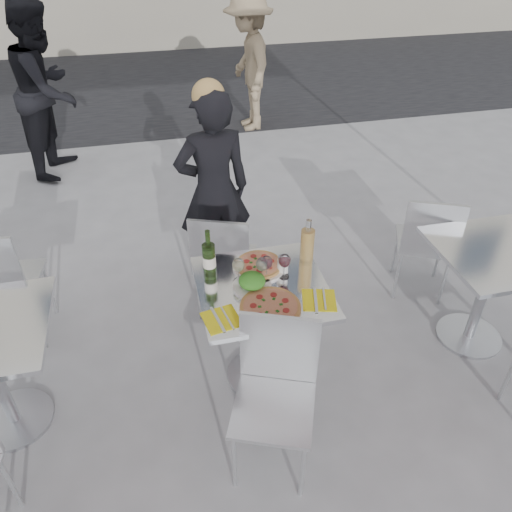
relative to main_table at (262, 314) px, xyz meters
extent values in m
plane|color=gray|center=(0.00, 0.00, -0.54)|extent=(80.00, 80.00, 0.00)
cube|color=black|center=(0.00, 6.50, -0.54)|extent=(24.00, 5.00, 0.00)
cylinder|color=#B7BABF|center=(0.00, 0.00, -0.53)|extent=(0.44, 0.44, 0.02)
cylinder|color=#B7BABF|center=(0.00, 0.00, -0.17)|extent=(0.07, 0.07, 0.72)
cube|color=silver|center=(0.00, 0.00, 0.20)|extent=(0.72, 0.72, 0.03)
cylinder|color=#B7BABF|center=(-1.50, 0.00, -0.53)|extent=(0.44, 0.44, 0.02)
cylinder|color=#B7BABF|center=(1.50, 0.00, -0.53)|extent=(0.44, 0.44, 0.02)
cylinder|color=#B7BABF|center=(1.50, 0.00, -0.17)|extent=(0.07, 0.07, 0.72)
cube|color=silver|center=(1.50, 0.00, 0.20)|extent=(0.72, 0.72, 0.03)
cylinder|color=silver|center=(0.13, 0.82, -0.33)|extent=(0.02, 0.02, 0.42)
cylinder|color=silver|center=(-0.18, 0.94, -0.33)|extent=(0.02, 0.02, 0.42)
cylinder|color=silver|center=(0.01, 0.50, -0.33)|extent=(0.02, 0.02, 0.42)
cylinder|color=silver|center=(-0.30, 0.62, -0.33)|extent=(0.02, 0.02, 0.42)
cube|color=silver|center=(-0.09, 0.72, -0.11)|extent=(0.51, 0.51, 0.02)
cube|color=silver|center=(-0.16, 0.54, 0.12)|extent=(0.38, 0.16, 0.42)
cylinder|color=silver|center=(-0.31, -0.69, -0.32)|extent=(0.02, 0.02, 0.43)
cylinder|color=silver|center=(0.01, -0.82, -0.32)|extent=(0.02, 0.02, 0.43)
cylinder|color=silver|center=(-0.18, -0.37, -0.32)|extent=(0.02, 0.02, 0.43)
cylinder|color=silver|center=(0.14, -0.50, -0.32)|extent=(0.02, 0.02, 0.43)
cube|color=silver|center=(-0.09, -0.59, -0.10)|extent=(0.52, 0.52, 0.02)
cube|color=silver|center=(-0.01, -0.41, 0.13)|extent=(0.38, 0.17, 0.43)
cylinder|color=silver|center=(-1.34, 0.94, -0.31)|extent=(0.02, 0.02, 0.45)
cylinder|color=silver|center=(-1.38, 0.58, -0.31)|extent=(0.02, 0.02, 0.45)
cube|color=silver|center=(-1.54, 0.78, -0.08)|extent=(0.47, 0.47, 0.03)
cylinder|color=silver|center=(-1.39, -0.55, -0.33)|extent=(0.02, 0.02, 0.41)
cylinder|color=silver|center=(1.62, 0.69, -0.33)|extent=(0.02, 0.02, 0.42)
cylinder|color=silver|center=(1.31, 0.82, -0.33)|extent=(0.02, 0.02, 0.42)
cylinder|color=silver|center=(1.48, 0.38, -0.33)|extent=(0.02, 0.02, 0.42)
cylinder|color=silver|center=(1.17, 0.51, -0.33)|extent=(0.02, 0.02, 0.42)
cube|color=silver|center=(1.39, 0.60, -0.11)|extent=(0.52, 0.52, 0.02)
cube|color=silver|center=(1.31, 0.42, 0.12)|extent=(0.37, 0.18, 0.42)
cylinder|color=silver|center=(1.39, -0.52, -0.32)|extent=(0.02, 0.02, 0.45)
imported|color=black|center=(-0.09, 1.13, 0.22)|extent=(0.59, 0.42, 1.53)
imported|color=black|center=(-1.45, 3.44, 0.35)|extent=(0.87, 1.01, 1.77)
imported|color=#917C5D|center=(0.86, 4.18, 0.28)|extent=(0.61, 1.06, 1.64)
cylinder|color=tan|center=(0.00, -0.19, 0.22)|extent=(0.33, 0.33, 0.02)
cylinder|color=tan|center=(0.00, -0.19, 0.23)|extent=(0.29, 0.29, 0.00)
cylinder|color=white|center=(0.02, 0.17, 0.22)|extent=(0.31, 0.31, 0.01)
cylinder|color=tan|center=(0.02, 0.17, 0.23)|extent=(0.27, 0.27, 0.02)
cylinder|color=tan|center=(0.02, 0.17, 0.24)|extent=(0.24, 0.24, 0.00)
cylinder|color=white|center=(-0.06, 0.00, 0.22)|extent=(0.22, 0.22, 0.01)
ellipsoid|color=#1C6619|center=(-0.06, 0.00, 0.26)|extent=(0.15, 0.15, 0.08)
sphere|color=#B21914|center=(-0.02, 0.02, 0.27)|extent=(0.03, 0.03, 0.03)
cylinder|color=#355720|center=(-0.27, 0.18, 0.31)|extent=(0.07, 0.07, 0.20)
cone|color=#355720|center=(-0.27, 0.18, 0.41)|extent=(0.07, 0.07, 0.03)
cylinder|color=#355720|center=(-0.27, 0.18, 0.46)|extent=(0.03, 0.03, 0.10)
cylinder|color=silver|center=(-0.27, 0.18, 0.30)|extent=(0.07, 0.08, 0.07)
cylinder|color=#E5B861|center=(0.31, 0.16, 0.32)|extent=(0.08, 0.08, 0.22)
cylinder|color=white|center=(0.31, 0.16, 0.46)|extent=(0.03, 0.03, 0.08)
cylinder|color=white|center=(0.15, 0.10, 0.26)|extent=(0.06, 0.06, 0.09)
cylinder|color=silver|center=(0.15, 0.10, 0.31)|extent=(0.06, 0.06, 0.02)
cylinder|color=white|center=(-0.12, 0.07, 0.21)|extent=(0.06, 0.06, 0.00)
cylinder|color=white|center=(-0.12, 0.07, 0.26)|extent=(0.01, 0.01, 0.09)
ellipsoid|color=white|center=(-0.12, 0.07, 0.33)|extent=(0.07, 0.07, 0.08)
ellipsoid|color=beige|center=(-0.12, 0.07, 0.32)|extent=(0.05, 0.05, 0.05)
cylinder|color=white|center=(0.01, 0.05, 0.21)|extent=(0.06, 0.06, 0.00)
cylinder|color=white|center=(0.01, 0.05, 0.26)|extent=(0.01, 0.01, 0.09)
ellipsoid|color=white|center=(0.01, 0.05, 0.33)|extent=(0.07, 0.07, 0.08)
ellipsoid|color=beige|center=(0.01, 0.05, 0.32)|extent=(0.05, 0.05, 0.05)
cylinder|color=white|center=(0.04, 0.06, 0.21)|extent=(0.06, 0.06, 0.00)
cylinder|color=white|center=(0.04, 0.06, 0.26)|extent=(0.01, 0.01, 0.09)
ellipsoid|color=white|center=(0.04, 0.06, 0.33)|extent=(0.07, 0.07, 0.08)
ellipsoid|color=#4B0A16|center=(0.04, 0.06, 0.32)|extent=(0.05, 0.05, 0.05)
cylinder|color=white|center=(0.14, 0.05, 0.21)|extent=(0.06, 0.06, 0.00)
cylinder|color=white|center=(0.14, 0.05, 0.26)|extent=(0.01, 0.01, 0.09)
ellipsoid|color=white|center=(0.14, 0.05, 0.33)|extent=(0.07, 0.07, 0.08)
ellipsoid|color=#4B0A16|center=(0.14, 0.05, 0.32)|extent=(0.05, 0.05, 0.05)
cube|color=yellow|center=(-0.27, -0.22, 0.21)|extent=(0.21, 0.21, 0.00)
cube|color=#B7BABF|center=(-0.29, -0.22, 0.22)|extent=(0.05, 0.20, 0.00)
cube|color=#B7BABF|center=(-0.24, -0.22, 0.22)|extent=(0.04, 0.18, 0.00)
cube|color=yellow|center=(0.27, -0.19, 0.21)|extent=(0.22, 0.22, 0.00)
cube|color=#B7BABF|center=(0.25, -0.19, 0.22)|extent=(0.07, 0.20, 0.00)
cube|color=#B7BABF|center=(0.30, -0.19, 0.22)|extent=(0.06, 0.18, 0.00)
camera|label=1|loc=(-0.53, -2.10, 1.99)|focal=35.00mm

